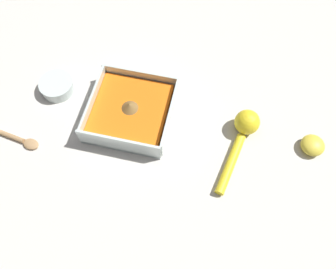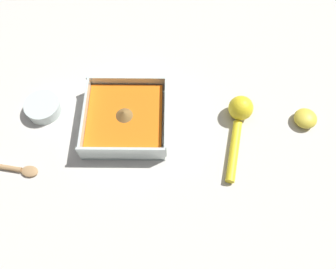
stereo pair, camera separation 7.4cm
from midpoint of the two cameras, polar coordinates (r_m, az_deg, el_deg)
name	(u,v)px [view 1 (the left image)]	position (r m, az deg, el deg)	size (l,w,h in m)	color
ground_plane	(133,111)	(0.84, -3.60, 3.84)	(4.00, 4.00, 0.00)	beige
square_dish	(132,112)	(0.81, -3.75, 3.71)	(0.20, 0.20, 0.06)	silver
spice_bowl	(57,86)	(0.90, -16.53, 7.87)	(0.09, 0.09, 0.03)	silver
lemon_squeezer	(243,132)	(0.81, 15.54, 0.20)	(0.08, 0.22, 0.06)	yellow
lemon_half	(313,145)	(0.87, 26.17, -1.92)	(0.06, 0.06, 0.03)	yellow
wooden_spoon	(7,135)	(0.88, -24.15, -0.28)	(0.20, 0.05, 0.01)	tan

